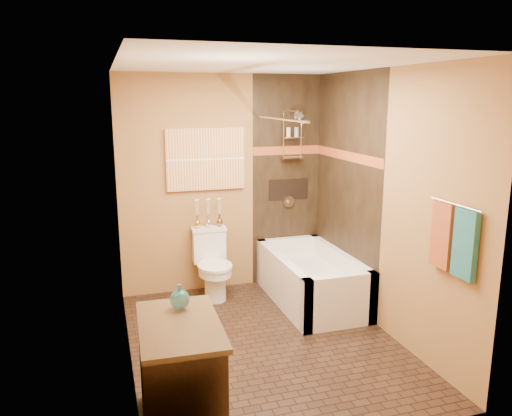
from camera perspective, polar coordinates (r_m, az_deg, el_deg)
name	(u,v)px	position (r m, az deg, el deg)	size (l,w,h in m)	color
floor	(264,342)	(4.82, 0.86, -15.03)	(3.00, 3.00, 0.00)	black
wall_left	(123,221)	(4.18, -14.92, -1.45)	(0.02, 3.00, 2.50)	#9E743D
wall_right	(384,203)	(4.89, 14.40, 0.56)	(0.02, 3.00, 2.50)	#9E743D
wall_back	(224,184)	(5.80, -3.72, 2.75)	(2.40, 0.02, 2.50)	#9E743D
wall_front	(342,264)	(3.05, 9.82, -6.34)	(2.40, 0.02, 2.50)	#9E743D
ceiling	(264,64)	(4.29, 0.98, 16.14)	(3.00, 3.00, 0.00)	silver
alcove_tile_back	(286,181)	(6.02, 3.50, 3.10)	(0.85, 0.01, 2.50)	black
alcove_tile_right	(346,190)	(5.52, 10.24, 2.08)	(0.01, 1.50, 2.50)	black
mosaic_band_back	(287,150)	(5.96, 3.58, 6.59)	(0.85, 0.01, 0.10)	maroon
mosaic_band_right	(346,156)	(5.46, 10.29, 5.89)	(0.01, 1.50, 0.10)	maroon
alcove_niche	(288,189)	(6.04, 3.73, 2.16)	(0.50, 0.01, 0.25)	black
shower_fixtures	(292,147)	(5.87, 4.17, 6.95)	(0.24, 0.33, 1.16)	silver
curtain_rod	(279,119)	(5.12, 2.60, 10.15)	(0.03, 0.03, 1.55)	silver
towel_bar	(455,205)	(3.98, 21.82, 0.35)	(0.02, 0.02, 0.55)	silver
towel_teal	(465,244)	(3.95, 22.80, -3.85)	(0.05, 0.22, 0.52)	#1E6164
towel_rust	(442,235)	(4.15, 20.51, -2.93)	(0.05, 0.22, 0.52)	#9C411C
sunset_painting	(206,159)	(5.69, -5.77, 5.57)	(0.90, 0.04, 0.70)	#C9752F
vanity_mirror	(131,219)	(3.15, -14.08, -1.20)	(0.01, 1.00, 0.90)	white
bathtub	(311,283)	(5.63, 6.29, -8.47)	(0.80, 1.50, 0.55)	white
toilet	(213,264)	(5.70, -4.98, -6.36)	(0.40, 0.59, 0.78)	white
vanity	(180,376)	(3.59, -8.68, -18.43)	(0.57, 0.89, 0.77)	black
teal_bottle	(180,297)	(3.59, -8.71, -9.99)	(0.14, 0.14, 0.22)	#24676C
bud_vases	(208,212)	(5.71, -5.47, -0.48)	(0.33, 0.07, 0.32)	gold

